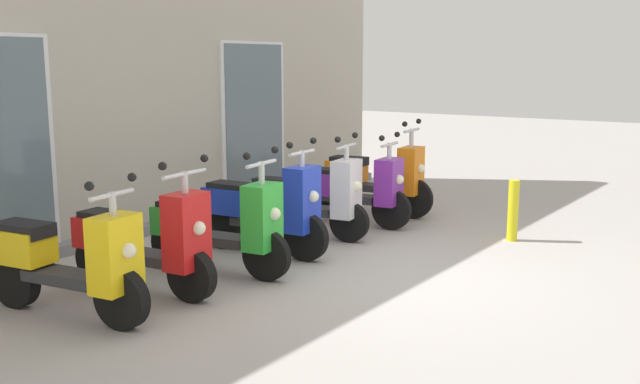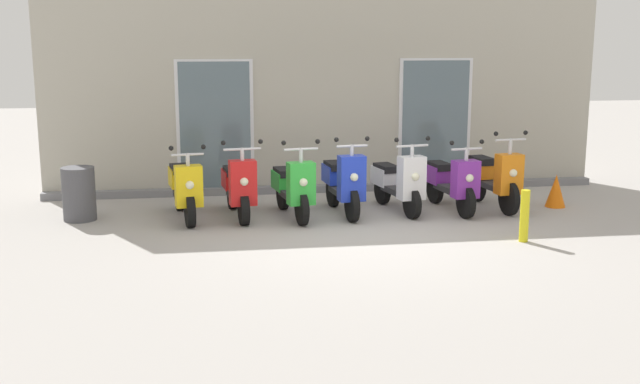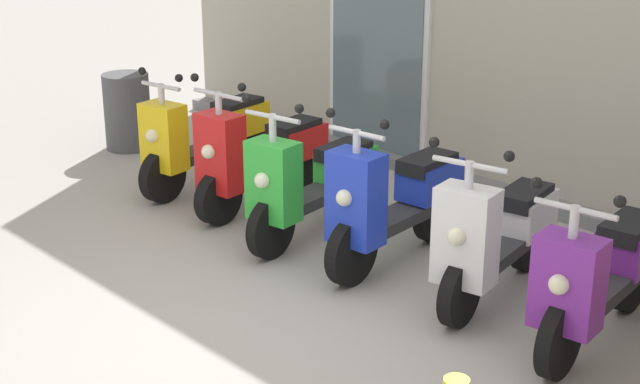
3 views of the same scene
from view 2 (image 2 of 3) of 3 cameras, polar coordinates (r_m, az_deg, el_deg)
ground_plane at (r=10.63m, az=3.13°, el=-3.24°), size 40.00×40.00×0.00m
storefront_facade at (r=13.55m, az=0.43°, el=8.35°), size 9.66×0.50×4.03m
scooter_yellow at (r=11.66m, az=-9.97°, el=0.30°), size 0.61×1.61×1.18m
scooter_red at (r=11.66m, az=-6.07°, el=0.39°), size 0.60×1.55×1.24m
scooter_green at (r=11.58m, az=-2.05°, el=0.39°), size 0.62×1.55×1.24m
scooter_blue at (r=11.77m, az=1.70°, el=0.72°), size 0.54×1.56×1.25m
scooter_white at (r=12.03m, az=5.76°, el=0.76°), size 0.67×1.54×1.23m
scooter_purple at (r=12.20m, az=9.60°, el=0.78°), size 0.59×1.60×1.18m
scooter_orange at (r=12.48m, az=12.68°, el=1.10°), size 0.58×1.59×1.29m
traffic_cone at (r=12.89m, az=16.97°, el=0.09°), size 0.32×0.32×0.52m
trash_bin at (r=11.96m, az=-17.33°, el=-0.13°), size 0.48×0.48×0.79m
curb_bollard at (r=10.59m, az=14.83°, el=-1.72°), size 0.12×0.12×0.70m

